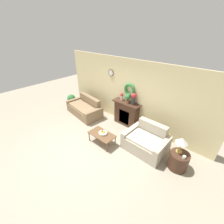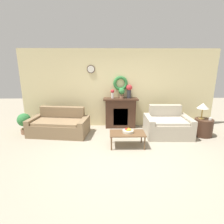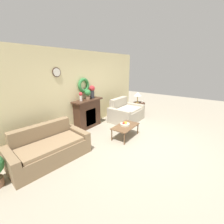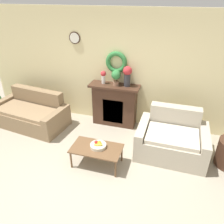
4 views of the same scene
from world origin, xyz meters
name	(u,v)px [view 3 (image 3 of 4)]	position (x,y,z in m)	size (l,w,h in m)	color
ground_plane	(144,145)	(0.00, 0.00, 0.00)	(16.00, 16.00, 0.00)	#9E937F
wall_back	(81,91)	(0.00, 2.47, 1.36)	(6.80, 0.17, 2.70)	beige
fireplace	(88,113)	(0.05, 2.27, 0.53)	(1.18, 0.41, 1.05)	#42281C
couch_left	(49,148)	(-1.94, 1.65, 0.29)	(1.91, 1.13, 0.83)	#846B4C
loveseat_right	(126,113)	(1.48, 1.49, 0.32)	(1.38, 1.02, 0.91)	#B2A893
coffee_table	(125,127)	(0.14, 0.72, 0.35)	(0.95, 0.53, 0.39)	brown
fruit_bowl	(125,124)	(0.17, 0.76, 0.43)	(0.30, 0.30, 0.12)	beige
side_table_by_loveseat	(139,108)	(2.60, 1.44, 0.27)	(0.55, 0.55, 0.54)	#42281C
table_lamp	(138,94)	(2.53, 1.49, 0.94)	(0.35, 0.35, 0.50)	#B28E42
mug	(142,102)	(2.73, 1.34, 0.58)	(0.09, 0.09, 0.08)	silver
vase_on_mantel_left	(81,96)	(-0.23, 2.27, 1.23)	(0.13, 0.13, 0.30)	silver
vase_on_mantel_right	(92,91)	(0.34, 2.27, 1.32)	(0.20, 0.20, 0.46)	#2D2D33
potted_plant_on_mantel	(88,93)	(0.08, 2.25, 1.27)	(0.22, 0.22, 0.35)	#8E664C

